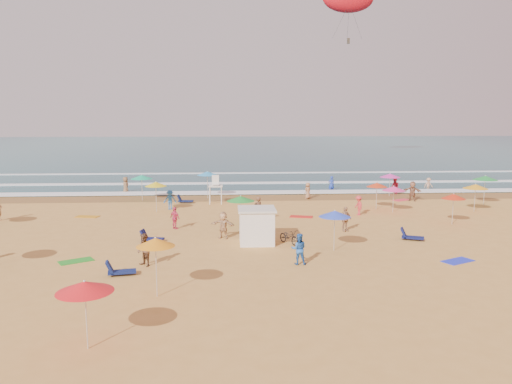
{
  "coord_description": "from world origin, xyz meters",
  "views": [
    {
      "loc": [
        -3.18,
        -33.32,
        7.47
      ],
      "look_at": [
        -0.87,
        6.0,
        1.5
      ],
      "focal_mm": 35.0,
      "sensor_mm": 36.0,
      "label": 1
    }
  ],
  "objects": [
    {
      "name": "beach_umbrellas",
      "position": [
        1.5,
        1.09,
        2.13
      ],
      "size": [
        40.49,
        32.14,
        0.8
      ],
      "color": "green",
      "rests_on": "ground"
    },
    {
      "name": "bicycle",
      "position": [
        0.46,
        -4.73,
        0.43
      ],
      "size": [
        1.36,
        1.71,
        0.87
      ],
      "primitive_type": "imported",
      "rotation": [
        0.0,
        0.0,
        0.56
      ],
      "color": "black",
      "rests_on": "ground"
    },
    {
      "name": "beachgoers",
      "position": [
        0.88,
        4.72,
        0.77
      ],
      "size": [
        37.97,
        25.97,
        2.1
      ],
      "color": "#233CA5",
      "rests_on": "ground"
    },
    {
      "name": "ground",
      "position": [
        0.0,
        0.0,
        0.0
      ],
      "size": [
        220.0,
        220.0,
        0.0
      ],
      "primitive_type": "plane",
      "color": "gold",
      "rests_on": "ground"
    },
    {
      "name": "lifeguard_stand",
      "position": [
        -4.17,
        9.39,
        1.05
      ],
      "size": [
        1.2,
        1.2,
        2.1
      ],
      "primitive_type": null,
      "color": "white",
      "rests_on": "ground"
    },
    {
      "name": "cabana_roof",
      "position": [
        -1.44,
        -4.43,
        2.06
      ],
      "size": [
        2.2,
        2.2,
        0.12
      ],
      "primitive_type": "cube",
      "color": "silver",
      "rests_on": "cabana"
    },
    {
      "name": "towels",
      "position": [
        -0.85,
        -1.53,
        0.01
      ],
      "size": [
        41.2,
        20.59,
        0.03
      ],
      "color": "red",
      "rests_on": "ground"
    },
    {
      "name": "cabana",
      "position": [
        -1.44,
        -4.43,
        1.0
      ],
      "size": [
        2.0,
        2.0,
        2.0
      ],
      "primitive_type": "cube",
      "color": "white",
      "rests_on": "ground"
    },
    {
      "name": "ocean",
      "position": [
        0.0,
        84.0,
        0.0
      ],
      "size": [
        220.0,
        140.0,
        0.18
      ],
      "primitive_type": "cube",
      "color": "#0C4756",
      "rests_on": "ground"
    },
    {
      "name": "wet_sand",
      "position": [
        0.0,
        12.5,
        0.01
      ],
      "size": [
        220.0,
        220.0,
        0.0
      ],
      "primitive_type": "plane",
      "color": "olive",
      "rests_on": "ground"
    },
    {
      "name": "surf_foam",
      "position": [
        0.0,
        21.32,
        0.1
      ],
      "size": [
        200.0,
        18.7,
        0.05
      ],
      "color": "white",
      "rests_on": "ground"
    },
    {
      "name": "loungers",
      "position": [
        5.71,
        -3.18,
        0.17
      ],
      "size": [
        56.72,
        24.56,
        0.34
      ],
      "color": "#0F1B4F",
      "rests_on": "ground"
    }
  ]
}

